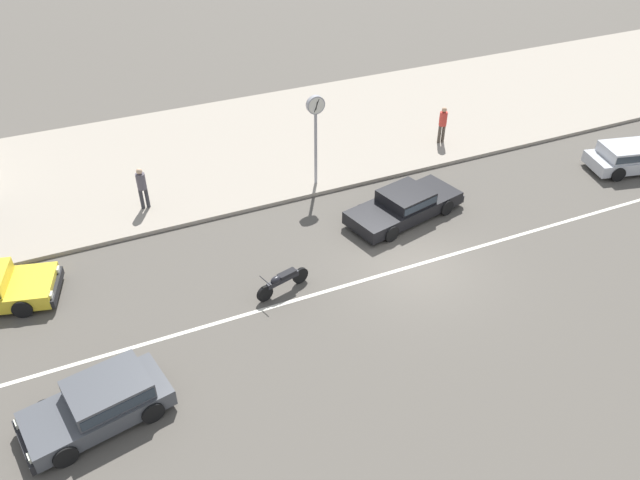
{
  "coord_description": "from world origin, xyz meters",
  "views": [
    {
      "loc": [
        -9.53,
        -13.66,
        12.95
      ],
      "look_at": [
        -2.78,
        1.6,
        0.8
      ],
      "focal_mm": 35.0,
      "sensor_mm": 36.0,
      "label": 1
    }
  ],
  "objects_px": {
    "hatchback_dark_grey_2": "(101,401)",
    "sedan_black_5": "(405,204)",
    "pedestrian_mid_kerb": "(142,185)",
    "hatchback_silver_3": "(631,157)",
    "motorcycle_0": "(282,281)",
    "street_clock": "(316,119)",
    "pedestrian_near_clock": "(443,122)"
  },
  "relations": [
    {
      "from": "motorcycle_0",
      "to": "street_clock",
      "type": "distance_m",
      "value": 6.99
    },
    {
      "from": "hatchback_dark_grey_2",
      "to": "pedestrian_mid_kerb",
      "type": "bearing_deg",
      "value": 72.71
    },
    {
      "from": "hatchback_dark_grey_2",
      "to": "sedan_black_5",
      "type": "distance_m",
      "value": 12.53
    },
    {
      "from": "motorcycle_0",
      "to": "pedestrian_mid_kerb",
      "type": "bearing_deg",
      "value": 115.24
    },
    {
      "from": "hatchback_dark_grey_2",
      "to": "pedestrian_near_clock",
      "type": "bearing_deg",
      "value": 30.06
    },
    {
      "from": "hatchback_dark_grey_2",
      "to": "street_clock",
      "type": "xyz_separation_m",
      "value": [
        9.41,
        8.21,
        2.35
      ]
    },
    {
      "from": "hatchback_silver_3",
      "to": "pedestrian_near_clock",
      "type": "height_order",
      "value": "pedestrian_near_clock"
    },
    {
      "from": "hatchback_silver_3",
      "to": "motorcycle_0",
      "type": "bearing_deg",
      "value": -174.75
    },
    {
      "from": "hatchback_dark_grey_2",
      "to": "motorcycle_0",
      "type": "relative_size",
      "value": 2.03
    },
    {
      "from": "hatchback_dark_grey_2",
      "to": "pedestrian_mid_kerb",
      "type": "height_order",
      "value": "pedestrian_mid_kerb"
    },
    {
      "from": "sedan_black_5",
      "to": "motorcycle_0",
      "type": "xyz_separation_m",
      "value": [
        -5.67,
        -2.17,
        -0.11
      ]
    },
    {
      "from": "hatchback_dark_grey_2",
      "to": "sedan_black_5",
      "type": "xyz_separation_m",
      "value": [
        11.54,
        4.89,
        -0.05
      ]
    },
    {
      "from": "hatchback_dark_grey_2",
      "to": "pedestrian_mid_kerb",
      "type": "relative_size",
      "value": 2.31
    },
    {
      "from": "hatchback_dark_grey_2",
      "to": "motorcycle_0",
      "type": "distance_m",
      "value": 6.47
    },
    {
      "from": "hatchback_silver_3",
      "to": "sedan_black_5",
      "type": "relative_size",
      "value": 0.83
    },
    {
      "from": "hatchback_silver_3",
      "to": "sedan_black_5",
      "type": "height_order",
      "value": "hatchback_silver_3"
    },
    {
      "from": "hatchback_silver_3",
      "to": "pedestrian_mid_kerb",
      "type": "height_order",
      "value": "pedestrian_mid_kerb"
    },
    {
      "from": "motorcycle_0",
      "to": "street_clock",
      "type": "relative_size",
      "value": 0.52
    },
    {
      "from": "hatchback_silver_3",
      "to": "motorcycle_0",
      "type": "height_order",
      "value": "hatchback_silver_3"
    },
    {
      "from": "hatchback_silver_3",
      "to": "hatchback_dark_grey_2",
      "type": "bearing_deg",
      "value": -169.17
    },
    {
      "from": "sedan_black_5",
      "to": "street_clock",
      "type": "bearing_deg",
      "value": 122.68
    },
    {
      "from": "pedestrian_near_clock",
      "to": "street_clock",
      "type": "bearing_deg",
      "value": -171.31
    },
    {
      "from": "street_clock",
      "to": "pedestrian_near_clock",
      "type": "height_order",
      "value": "street_clock"
    },
    {
      "from": "street_clock",
      "to": "pedestrian_mid_kerb",
      "type": "distance_m",
      "value": 6.87
    },
    {
      "from": "hatchback_silver_3",
      "to": "motorcycle_0",
      "type": "xyz_separation_m",
      "value": [
        -16.03,
        -1.47,
        -0.16
      ]
    },
    {
      "from": "pedestrian_mid_kerb",
      "to": "sedan_black_5",
      "type": "bearing_deg",
      "value": -26.07
    },
    {
      "from": "pedestrian_near_clock",
      "to": "hatchback_silver_3",
      "type": "bearing_deg",
      "value": -39.83
    },
    {
      "from": "hatchback_dark_grey_2",
      "to": "motorcycle_0",
      "type": "bearing_deg",
      "value": 24.85
    },
    {
      "from": "hatchback_silver_3",
      "to": "motorcycle_0",
      "type": "relative_size",
      "value": 2.12
    },
    {
      "from": "pedestrian_near_clock",
      "to": "motorcycle_0",
      "type": "bearing_deg",
      "value": -147.12
    },
    {
      "from": "motorcycle_0",
      "to": "pedestrian_mid_kerb",
      "type": "distance_m",
      "value": 7.13
    },
    {
      "from": "street_clock",
      "to": "pedestrian_near_clock",
      "type": "xyz_separation_m",
      "value": [
        6.48,
        0.99,
        -1.82
      ]
    }
  ]
}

